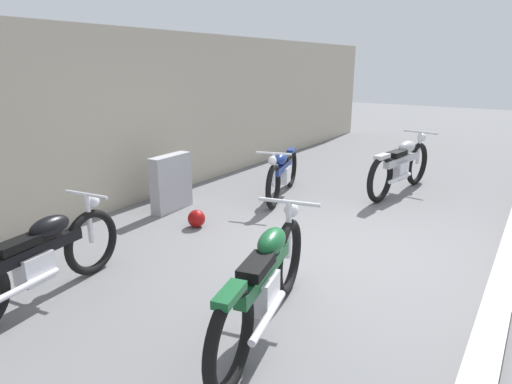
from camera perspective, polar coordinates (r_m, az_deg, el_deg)
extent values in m
plane|color=slate|center=(5.19, 12.56, -8.49)|extent=(40.00, 40.00, 0.00)
cube|color=#B2A893|center=(7.08, -17.08, 9.29)|extent=(18.00, 0.30, 2.70)
cube|color=#B7B2A8|center=(4.90, 29.80, -11.26)|extent=(18.00, 0.24, 0.12)
cube|color=#9E9EA3|center=(6.66, -11.23, 1.21)|extent=(0.74, 0.23, 0.86)
sphere|color=maroon|center=(5.98, -7.93, -3.52)|extent=(0.24, 0.24, 0.24)
torus|color=black|center=(6.64, 2.31, 0.73)|extent=(0.69, 0.29, 0.70)
torus|color=black|center=(7.86, 4.67, 3.21)|extent=(0.69, 0.29, 0.70)
cube|color=silver|center=(7.29, 3.68, 2.31)|extent=(0.35, 0.27, 0.27)
cube|color=navy|center=(7.20, 3.61, 3.40)|extent=(0.96, 0.38, 0.11)
ellipsoid|color=navy|center=(7.00, 3.32, 4.46)|extent=(0.46, 0.31, 0.19)
cube|color=black|center=(7.34, 3.94, 4.63)|extent=(0.42, 0.28, 0.08)
cube|color=navy|center=(7.79, 4.73, 5.53)|extent=(0.33, 0.20, 0.06)
cylinder|color=silver|center=(6.57, 2.34, 2.93)|extent=(0.05, 0.05, 0.52)
cylinder|color=silver|center=(6.52, 2.37, 5.17)|extent=(0.20, 0.54, 0.03)
sphere|color=silver|center=(6.46, 2.19, 4.21)|extent=(0.13, 0.13, 0.13)
cylinder|color=silver|center=(7.51, 3.15, 2.23)|extent=(0.65, 0.25, 0.06)
torus|color=black|center=(4.21, 4.26, -8.66)|extent=(0.75, 0.27, 0.75)
torus|color=black|center=(3.08, -3.41, -19.07)|extent=(0.75, 0.27, 0.75)
cube|color=silver|center=(3.57, 0.83, -13.18)|extent=(0.37, 0.28, 0.29)
cube|color=#145128|center=(3.54, 1.12, -10.49)|extent=(1.05, 0.35, 0.12)
ellipsoid|color=#145128|center=(3.62, 2.11, -6.63)|extent=(0.49, 0.31, 0.21)
cube|color=black|center=(3.32, 0.06, -9.81)|extent=(0.44, 0.28, 0.08)
cube|color=#145128|center=(2.89, -3.53, -13.46)|extent=(0.35, 0.20, 0.06)
cylinder|color=silver|center=(4.10, 4.34, -5.10)|extent=(0.06, 0.06, 0.56)
cylinder|color=silver|center=(4.00, 4.43, -1.35)|extent=(0.18, 0.59, 0.04)
sphere|color=silver|center=(4.11, 4.72, -2.37)|extent=(0.14, 0.14, 0.14)
cylinder|color=silver|center=(3.41, 1.64, -16.20)|extent=(0.71, 0.23, 0.06)
torus|color=black|center=(8.50, 20.64, 3.53)|extent=(0.79, 0.21, 0.79)
torus|color=black|center=(7.20, 16.21, 1.70)|extent=(0.79, 0.21, 0.79)
cube|color=silver|center=(7.79, 18.46, 2.78)|extent=(0.37, 0.26, 0.30)
cube|color=#ADADB2|center=(7.80, 18.74, 4.07)|extent=(1.11, 0.27, 0.13)
ellipsoid|color=#ADADB2|center=(7.94, 19.45, 5.64)|extent=(0.50, 0.28, 0.22)
cube|color=black|center=(7.60, 18.23, 4.88)|extent=(0.45, 0.25, 0.09)
cube|color=#ADADB2|center=(7.12, 16.45, 4.55)|extent=(0.36, 0.18, 0.06)
cylinder|color=silver|center=(8.44, 20.84, 5.48)|extent=(0.06, 0.06, 0.59)
cylinder|color=silver|center=(8.39, 21.05, 7.46)|extent=(0.13, 0.62, 0.04)
sphere|color=silver|center=(8.49, 21.20, 6.80)|extent=(0.15, 0.15, 0.15)
cylinder|color=silver|center=(7.56, 18.61, 1.78)|extent=(0.76, 0.17, 0.06)
torus|color=black|center=(4.91, -21.01, -6.24)|extent=(0.71, 0.20, 0.71)
cube|color=silver|center=(4.50, -27.42, -8.92)|extent=(0.34, 0.24, 0.27)
cube|color=black|center=(4.47, -27.20, -6.91)|extent=(0.99, 0.25, 0.12)
ellipsoid|color=black|center=(4.50, -25.78, -4.14)|extent=(0.45, 0.26, 0.19)
cube|color=black|center=(4.33, -29.21, -6.13)|extent=(0.41, 0.23, 0.08)
cylinder|color=silver|center=(4.82, -21.34, -3.32)|extent=(0.05, 0.05, 0.53)
cylinder|color=silver|center=(4.74, -21.67, -0.30)|extent=(0.12, 0.56, 0.03)
sphere|color=silver|center=(4.82, -20.89, -1.16)|extent=(0.14, 0.14, 0.14)
cylinder|color=silver|center=(4.34, -28.35, -10.98)|extent=(0.68, 0.16, 0.06)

